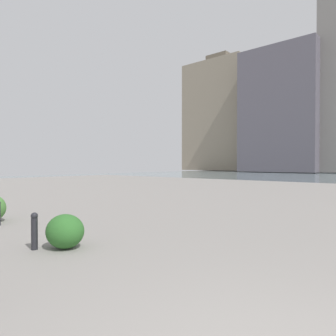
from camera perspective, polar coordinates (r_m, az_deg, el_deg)
name	(u,v)px	position (r m, az deg, el deg)	size (l,w,h in m)	color
building_annex	(283,112)	(70.21, 20.84, 9.90)	(15.83, 11.06, 25.66)	#5B5660
building_highrise	(219,117)	(83.28, 9.59, 9.54)	(17.10, 10.47, 30.72)	gray
bollard_near	(34,230)	(6.41, -23.87, -10.66)	(0.13, 0.13, 0.71)	#232328
shrub_round	(65,231)	(6.30, -18.82, -11.21)	(0.78, 0.70, 0.66)	#2D6628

